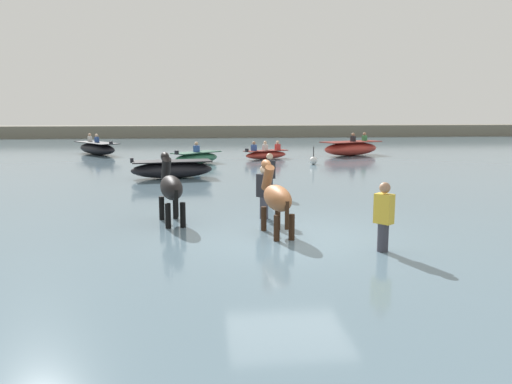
# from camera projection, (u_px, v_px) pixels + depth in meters

# --- Properties ---
(ground_plane) EXTENTS (120.00, 120.00, 0.00)m
(ground_plane) POSITION_uv_depth(u_px,v_px,m) (288.00, 253.00, 10.50)
(ground_plane) COLOR gray
(water_surface) EXTENTS (90.00, 90.00, 0.36)m
(water_surface) POSITION_uv_depth(u_px,v_px,m) (247.00, 179.00, 20.30)
(water_surface) COLOR slate
(water_surface) RESTS_ON ground
(horse_lead_chestnut) EXTENTS (0.65, 1.70, 1.84)m
(horse_lead_chestnut) POSITION_uv_depth(u_px,v_px,m) (276.00, 199.00, 10.49)
(horse_lead_chestnut) COLOR brown
(horse_lead_chestnut) RESTS_ON ground
(horse_trailing_black) EXTENTS (0.75, 1.77, 1.91)m
(horse_trailing_black) POSITION_uv_depth(u_px,v_px,m) (171.00, 189.00, 11.57)
(horse_trailing_black) COLOR black
(horse_trailing_black) RESTS_ON ground
(boat_near_starboard) EXTENTS (2.50, 1.72, 0.93)m
(boat_near_starboard) POSITION_uv_depth(u_px,v_px,m) (266.00, 154.00, 26.64)
(boat_near_starboard) COLOR #BC382D
(boat_near_starboard) RESTS_ON water_surface
(boat_far_inshore) EXTENTS (3.16, 1.57, 0.79)m
(boat_far_inshore) POSITION_uv_depth(u_px,v_px,m) (172.00, 169.00, 19.22)
(boat_far_inshore) COLOR black
(boat_far_inshore) RESTS_ON water_surface
(boat_far_offshore) EXTENTS (3.81, 2.73, 1.26)m
(boat_far_offshore) POSITION_uv_depth(u_px,v_px,m) (351.00, 148.00, 28.63)
(boat_far_offshore) COLOR #BC382D
(boat_far_offshore) RESTS_ON water_surface
(boat_mid_channel) EXTENTS (3.15, 3.76, 1.17)m
(boat_mid_channel) POSITION_uv_depth(u_px,v_px,m) (97.00, 148.00, 29.25)
(boat_mid_channel) COLOR black
(boat_mid_channel) RESTS_ON water_surface
(boat_mid_outer) EXTENTS (2.50, 2.44, 1.04)m
(boat_mid_outer) POSITION_uv_depth(u_px,v_px,m) (197.00, 158.00, 24.23)
(boat_mid_outer) COLOR #337556
(boat_mid_outer) RESTS_ON water_surface
(person_wading_close) EXTENTS (0.33, 0.21, 1.63)m
(person_wading_close) POSITION_uv_depth(u_px,v_px,m) (270.00, 179.00, 15.27)
(person_wading_close) COLOR #383842
(person_wading_close) RESTS_ON ground
(person_spectator_far) EXTENTS (0.36, 0.37, 1.63)m
(person_spectator_far) POSITION_uv_depth(u_px,v_px,m) (383.00, 224.00, 9.25)
(person_spectator_far) COLOR #383842
(person_spectator_far) RESTS_ON ground
(person_onlooker_left) EXTENTS (0.37, 0.36, 1.63)m
(person_onlooker_left) POSITION_uv_depth(u_px,v_px,m) (264.00, 197.00, 12.04)
(person_onlooker_left) COLOR #383842
(person_onlooker_left) RESTS_ON ground
(channel_buoy) EXTENTS (0.36, 0.36, 0.82)m
(channel_buoy) POSITION_uv_depth(u_px,v_px,m) (313.00, 160.00, 24.05)
(channel_buoy) COLOR silver
(channel_buoy) RESTS_ON water_surface
(far_shoreline) EXTENTS (80.00, 2.40, 1.43)m
(far_shoreline) POSITION_uv_depth(u_px,v_px,m) (222.00, 133.00, 47.81)
(far_shoreline) COLOR #706B5B
(far_shoreline) RESTS_ON ground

